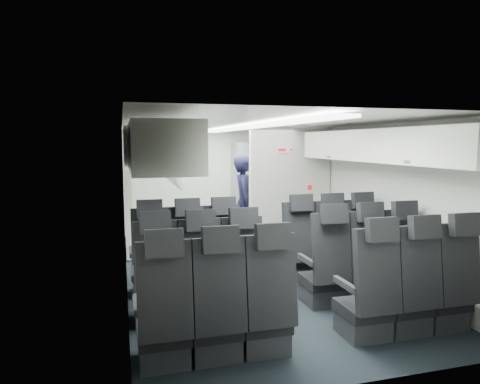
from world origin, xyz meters
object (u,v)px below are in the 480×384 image
galley_unit (254,188)px  boarding_door (128,199)px  seat_row_mid (283,276)px  carry_on_bag (152,150)px  flight_attendant (244,203)px  seat_row_front (259,255)px  seat_row_rear (319,305)px

galley_unit → boarding_door: (-2.59, -1.17, 0.00)m
seat_row_mid → carry_on_bag: size_ratio=9.19×
carry_on_bag → galley_unit: bearing=61.3°
carry_on_bag → boarding_door: bearing=102.6°
flight_attendant → boarding_door: bearing=101.3°
seat_row_front → flight_attendant: (0.36, 1.93, 0.43)m
carry_on_bag → seat_row_mid: bearing=-23.7°
seat_row_front → boarding_door: boarding_door is taller
galley_unit → carry_on_bag: size_ratio=5.24×
seat_row_rear → galley_unit: bearing=79.4°
seat_row_front → boarding_door: (-1.64, 2.09, 0.55)m
seat_row_front → boarding_door: size_ratio=1.79×
seat_row_rear → seat_row_mid: bearing=90.0°
seat_row_mid → seat_row_rear: (0.00, -0.90, 0.00)m
seat_row_rear → boarding_door: (-1.64, 3.89, 0.55)m
galley_unit → flight_attendant: 1.45m
galley_unit → flight_attendant: bearing=-114.1°
seat_row_front → flight_attendant: flight_attendant is taller
seat_row_mid → galley_unit: 4.30m
seat_row_rear → flight_attendant: bearing=84.5°
seat_row_rear → carry_on_bag: bearing=129.3°
seat_row_rear → galley_unit: size_ratio=1.75×
galley_unit → seat_row_rear: bearing=-100.6°
seat_row_rear → carry_on_bag: carry_on_bag is taller
seat_row_mid → carry_on_bag: bearing=150.6°
seat_row_mid → seat_row_front: bearing=90.0°
seat_row_front → carry_on_bag: carry_on_bag is taller
flight_attendant → carry_on_bag: carry_on_bag is taller
galley_unit → carry_on_bag: bearing=-124.4°
galley_unit → seat_row_front: bearing=-106.3°
seat_row_front → seat_row_rear: 1.80m
seat_row_front → galley_unit: 3.43m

